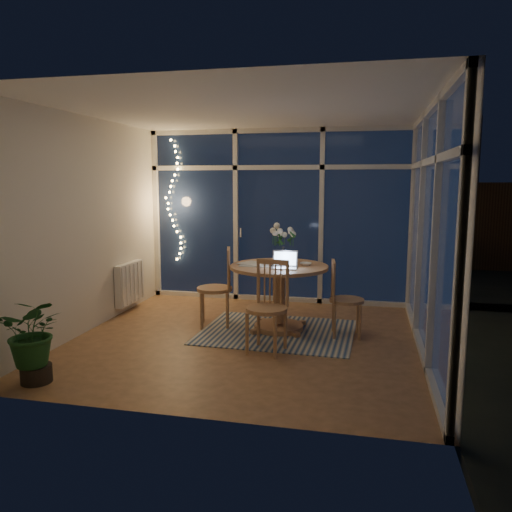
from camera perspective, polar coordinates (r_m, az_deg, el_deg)
name	(u,v)px	position (r m, az deg, el deg)	size (l,w,h in m)	color
floor	(248,339)	(5.91, -0.92, -9.47)	(4.00, 4.00, 0.00)	brown
ceiling	(247,110)	(5.67, -0.99, 16.38)	(4.00, 4.00, 0.00)	silver
wall_back	(279,216)	(7.60, 2.60, 4.57)	(4.00, 0.04, 2.60)	silver
wall_front	(185,253)	(3.74, -8.15, 0.34)	(4.00, 0.04, 2.60)	silver
wall_left	(88,225)	(6.41, -18.64, 3.39)	(0.04, 4.00, 2.60)	silver
wall_right	(434,232)	(5.53, 19.66, 2.58)	(0.04, 4.00, 2.60)	silver
window_wall_back	(278,216)	(7.56, 2.54, 4.55)	(4.00, 0.10, 2.60)	silver
window_wall_right	(430,232)	(5.52, 19.24, 2.59)	(0.10, 4.00, 2.60)	silver
radiator	(130,283)	(7.29, -14.24, -3.00)	(0.10, 0.70, 0.58)	white
fairy_lights	(173,201)	(7.92, -9.45, 6.26)	(0.24, 0.10, 1.85)	#FAC664
garden_patio	(326,271)	(10.66, 8.01, -1.72)	(12.00, 6.00, 0.10)	black
garden_fence	(306,223)	(11.08, 5.75, 3.72)	(11.00, 0.08, 1.80)	#322112
neighbour_roof	(331,167)	(14.00, 8.57, 10.00)	(7.00, 3.00, 2.20)	#31333B
garden_shrubs	(249,256)	(9.22, -0.82, -0.04)	(0.90, 0.90, 0.90)	black
rug	(277,332)	(6.16, 2.45, -8.65)	(1.83, 1.47, 0.01)	beige
dining_table	(279,298)	(6.15, 2.64, -4.81)	(1.19, 1.19, 0.81)	#AD7B4E
chair_left	(215,287)	(6.33, -4.76, -3.53)	(0.47, 0.47, 1.01)	#AD7B4E
chair_right	(347,298)	(5.99, 10.35, -4.78)	(0.43, 0.43, 0.92)	#AD7B4E
chair_front	(267,307)	(5.34, 1.21, -5.83)	(0.46, 0.46, 1.00)	#AD7B4E
laptop	(284,259)	(5.84, 3.23, -0.38)	(0.30, 0.26, 0.22)	#B4B4B8
flower_vase	(283,254)	(6.33, 3.15, 0.29)	(0.20, 0.20, 0.21)	white
bowl	(306,264)	(6.08, 5.72, -0.91)	(0.15, 0.15, 0.04)	white
newspapers	(255,264)	(6.10, -0.10, -0.96)	(0.40, 0.31, 0.01)	white
phone	(276,266)	(6.00, 2.30, -1.14)	(0.12, 0.06, 0.01)	black
potted_plant	(34,342)	(5.01, -24.01, -9.00)	(0.54, 0.47, 0.76)	#1A4A1F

